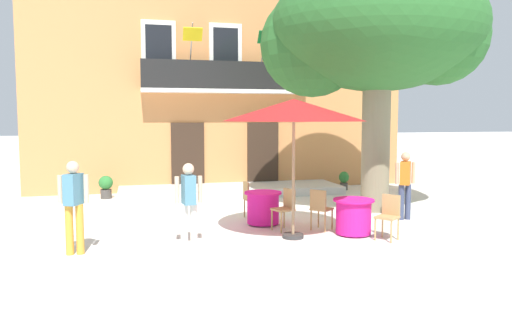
% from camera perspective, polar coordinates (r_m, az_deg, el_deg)
% --- Properties ---
extents(ground_plane, '(120.00, 120.00, 0.00)m').
position_cam_1_polar(ground_plane, '(12.02, 0.44, -6.90)').
color(ground_plane, silver).
extents(building_facade, '(13.00, 5.09, 7.50)m').
position_cam_1_polar(building_facade, '(18.67, -4.70, 8.89)').
color(building_facade, '#CC844C').
rests_on(building_facade, ground).
extents(entrance_step_platform, '(7.10, 1.99, 0.25)m').
position_cam_1_polar(entrance_step_platform, '(15.86, -2.86, -3.54)').
color(entrance_step_platform, silver).
rests_on(entrance_step_platform, ground).
extents(plane_tree, '(5.72, 5.02, 6.50)m').
position_cam_1_polar(plane_tree, '(13.44, 13.63, 14.30)').
color(plane_tree, '#7F755B').
rests_on(plane_tree, ground).
extents(cafe_table_near_tree, '(0.86, 0.86, 0.76)m').
position_cam_1_polar(cafe_table_near_tree, '(11.35, 0.83, -5.58)').
color(cafe_table_near_tree, '#DB1984').
rests_on(cafe_table_near_tree, ground).
extents(cafe_chair_near_tree_0, '(0.43, 0.43, 0.91)m').
position_cam_1_polar(cafe_chair_near_tree_0, '(12.01, -0.69, -4.34)').
color(cafe_chair_near_tree_0, tan).
rests_on(cafe_chair_near_tree_0, ground).
extents(cafe_chair_near_tree_1, '(0.51, 0.51, 0.91)m').
position_cam_1_polar(cafe_chair_near_tree_1, '(10.78, 3.47, -5.42)').
color(cafe_chair_near_tree_1, tan).
rests_on(cafe_chair_near_tree_1, ground).
extents(cafe_table_middle, '(0.86, 0.86, 0.76)m').
position_cam_1_polar(cafe_table_middle, '(10.58, 11.30, -6.46)').
color(cafe_table_middle, '#DB1984').
rests_on(cafe_table_middle, ground).
extents(cafe_chair_middle_0, '(0.56, 0.56, 0.91)m').
position_cam_1_polar(cafe_chair_middle_0, '(10.31, 15.22, -6.08)').
color(cafe_chair_middle_0, tan).
rests_on(cafe_chair_middle_0, ground).
extents(cafe_chair_middle_1, '(0.56, 0.56, 0.91)m').
position_cam_1_polar(cafe_chair_middle_1, '(10.81, 7.50, -5.43)').
color(cafe_chair_middle_1, tan).
rests_on(cafe_chair_middle_1, ground).
extents(cafe_umbrella, '(2.90, 2.90, 2.85)m').
position_cam_1_polar(cafe_umbrella, '(9.92, 4.44, 5.76)').
color(cafe_umbrella, '#997A56').
rests_on(cafe_umbrella, ground).
extents(ground_planter_left, '(0.43, 0.43, 0.70)m').
position_cam_1_polar(ground_planter_left, '(15.62, -17.11, -2.89)').
color(ground_planter_left, '#47423D').
rests_on(ground_planter_left, ground).
extents(ground_planter_right, '(0.34, 0.34, 0.63)m').
position_cam_1_polar(ground_planter_right, '(16.97, 10.22, -2.27)').
color(ground_planter_right, '#47423D').
rests_on(ground_planter_right, ground).
extents(pedestrian_near_entrance, '(0.53, 0.40, 1.70)m').
position_cam_1_polar(pedestrian_near_entrance, '(9.40, -20.49, -4.59)').
color(pedestrian_near_entrance, gold).
rests_on(pedestrian_near_entrance, ground).
extents(pedestrian_mid_plaza, '(0.53, 0.40, 1.65)m').
position_cam_1_polar(pedestrian_mid_plaza, '(12.36, 17.00, -2.41)').
color(pedestrian_mid_plaza, '#384260').
rests_on(pedestrian_mid_plaza, ground).
extents(pedestrian_by_tree, '(0.53, 0.37, 1.60)m').
position_cam_1_polar(pedestrian_by_tree, '(9.52, -7.86, -4.57)').
color(pedestrian_by_tree, silver).
rests_on(pedestrian_by_tree, ground).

